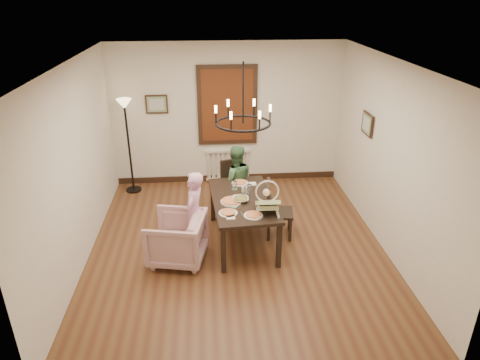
{
  "coord_description": "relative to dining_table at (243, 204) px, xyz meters",
  "views": [
    {
      "loc": [
        -0.42,
        -5.65,
        3.71
      ],
      "look_at": [
        0.06,
        0.17,
        1.05
      ],
      "focal_mm": 32.0,
      "sensor_mm": 36.0,
      "label": 1
    }
  ],
  "objects": [
    {
      "name": "pizza_platter",
      "position": [
        -0.18,
        -0.11,
        0.11
      ],
      "size": [
        0.32,
        0.32,
        0.04
      ],
      "primitive_type": "cylinder",
      "color": "tan",
      "rests_on": "dining_table"
    },
    {
      "name": "baby_bouncer",
      "position": [
        0.31,
        -0.43,
        0.25
      ],
      "size": [
        0.37,
        0.5,
        0.32
      ],
      "primitive_type": null,
      "rotation": [
        0.0,
        0.0,
        -0.01
      ],
      "color": "beige",
      "rests_on": "dining_table"
    },
    {
      "name": "chandelier",
      "position": [
        0.0,
        0.0,
        1.28
      ],
      "size": [
        0.8,
        0.8,
        0.04
      ],
      "primitive_type": "torus",
      "color": "black",
      "rests_on": "room_shell"
    },
    {
      "name": "salad_bowl",
      "position": [
        -0.04,
        -0.08,
        0.12
      ],
      "size": [
        0.3,
        0.3,
        0.07
      ],
      "primitive_type": "imported",
      "color": "white",
      "rests_on": "dining_table"
    },
    {
      "name": "dining_table",
      "position": [
        0.0,
        0.0,
        0.0
      ],
      "size": [
        1.03,
        1.69,
        0.76
      ],
      "rotation": [
        0.0,
        0.0,
        0.08
      ],
      "color": "black",
      "rests_on": "room_shell"
    },
    {
      "name": "seated_man",
      "position": [
        -0.05,
        0.87,
        -0.14
      ],
      "size": [
        0.57,
        0.47,
        1.08
      ],
      "primitive_type": "imported",
      "rotation": [
        0.0,
        0.0,
        3.26
      ],
      "color": "#3F6A42",
      "rests_on": "room_shell"
    },
    {
      "name": "picture_back",
      "position": [
        -1.45,
        2.35,
        0.98
      ],
      "size": [
        0.42,
        0.03,
        0.36
      ],
      "primitive_type": "cube",
      "color": "black",
      "rests_on": "room_shell"
    },
    {
      "name": "window_blinds",
      "position": [
        -0.1,
        2.34,
        0.93
      ],
      "size": [
        1.0,
        0.03,
        1.4
      ],
      "primitive_type": "cube",
      "color": "#572B11",
      "rests_on": "room_shell"
    },
    {
      "name": "chair_far",
      "position": [
        -0.05,
        1.01,
        -0.2
      ],
      "size": [
        0.51,
        0.51,
        0.94
      ],
      "primitive_type": null,
      "rotation": [
        0.0,
        0.0,
        0.27
      ],
      "color": "black",
      "rests_on": "room_shell"
    },
    {
      "name": "floor_lamp",
      "position": [
        -2.0,
        2.03,
        0.23
      ],
      "size": [
        0.3,
        0.3,
        1.8
      ],
      "primitive_type": null,
      "color": "black",
      "rests_on": "room_shell"
    },
    {
      "name": "radiator",
      "position": [
        -0.1,
        2.36,
        -0.32
      ],
      "size": [
        0.92,
        0.12,
        0.62
      ],
      "primitive_type": null,
      "color": "silver",
      "rests_on": "room_shell"
    },
    {
      "name": "drinking_glass",
      "position": [
        0.01,
        -0.06,
        0.16
      ],
      "size": [
        0.07,
        0.07,
        0.15
      ],
      "primitive_type": "cylinder",
      "color": "silver",
      "rests_on": "dining_table"
    },
    {
      "name": "picture_right",
      "position": [
        2.11,
        0.78,
        0.98
      ],
      "size": [
        0.03,
        0.42,
        0.36
      ],
      "primitive_type": "cube",
      "rotation": [
        0.0,
        0.0,
        1.57
      ],
      "color": "black",
      "rests_on": "room_shell"
    },
    {
      "name": "room_shell",
      "position": [
        -0.1,
        0.24,
        0.73
      ],
      "size": [
        4.51,
        5.0,
        2.81
      ],
      "color": "brown",
      "rests_on": "ground"
    },
    {
      "name": "chair_right",
      "position": [
        0.6,
        0.13,
        -0.2
      ],
      "size": [
        0.47,
        0.47,
        0.95
      ],
      "primitive_type": null,
      "rotation": [
        0.0,
        0.0,
        1.43
      ],
      "color": "black",
      "rests_on": "room_shell"
    },
    {
      "name": "elderly_woman",
      "position": [
        -0.74,
        -0.19,
        -0.14
      ],
      "size": [
        0.36,
        0.45,
        1.07
      ],
      "primitive_type": "imported",
      "rotation": [
        0.0,
        0.0,
        -1.87
      ],
      "color": "#DD9CC2",
      "rests_on": "room_shell"
    },
    {
      "name": "armchair",
      "position": [
        -1.0,
        -0.41,
        -0.31
      ],
      "size": [
        0.94,
        0.92,
        0.73
      ],
      "primitive_type": "imported",
      "rotation": [
        0.0,
        0.0,
        -1.77
      ],
      "color": "#D4A2AC",
      "rests_on": "room_shell"
    }
  ]
}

